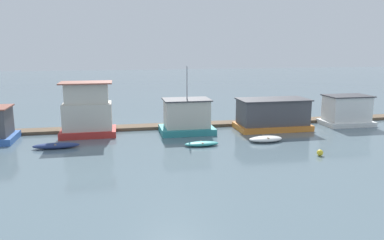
% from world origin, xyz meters
% --- Properties ---
extents(ground_plane, '(200.00, 200.00, 0.00)m').
position_xyz_m(ground_plane, '(0.00, 0.00, 0.00)').
color(ground_plane, slate).
extents(dock_walkway, '(51.00, 1.92, 0.30)m').
position_xyz_m(dock_walkway, '(0.00, 2.54, 0.15)').
color(dock_walkway, brown).
rests_on(dock_walkway, ground_plane).
extents(houseboat_red, '(5.15, 3.40, 5.12)m').
position_xyz_m(houseboat_red, '(-9.83, 0.48, 2.28)').
color(houseboat_red, red).
rests_on(houseboat_red, ground_plane).
extents(houseboat_teal, '(5.22, 3.78, 6.56)m').
position_xyz_m(houseboat_teal, '(-0.39, -0.27, 1.55)').
color(houseboat_teal, teal).
rests_on(houseboat_teal, ground_plane).
extents(houseboat_orange, '(7.42, 3.86, 3.15)m').
position_xyz_m(houseboat_orange, '(8.53, -0.44, 1.52)').
color(houseboat_orange, orange).
rests_on(houseboat_orange, ground_plane).
extents(houseboat_white, '(5.20, 3.51, 3.22)m').
position_xyz_m(houseboat_white, '(17.29, 0.07, 1.52)').
color(houseboat_white, white).
rests_on(houseboat_white, ground_plane).
extents(dinghy_navy, '(3.79, 1.03, 0.47)m').
position_xyz_m(dinghy_navy, '(-12.18, -3.81, 0.24)').
color(dinghy_navy, navy).
rests_on(dinghy_navy, ground_plane).
extents(dinghy_teal, '(2.96, 1.10, 0.38)m').
position_xyz_m(dinghy_teal, '(-0.04, -5.44, 0.19)').
color(dinghy_teal, teal).
rests_on(dinghy_teal, ground_plane).
extents(dinghy_white, '(3.10, 1.56, 0.53)m').
position_xyz_m(dinghy_white, '(5.90, -5.16, 0.27)').
color(dinghy_white, white).
rests_on(dinghy_white, ground_plane).
extents(mooring_post_centre, '(0.28, 0.28, 1.34)m').
position_xyz_m(mooring_post_centre, '(7.40, 1.33, 0.67)').
color(mooring_post_centre, brown).
rests_on(mooring_post_centre, ground_plane).
extents(buoy_yellow, '(0.49, 0.49, 0.49)m').
position_xyz_m(buoy_yellow, '(8.39, -10.10, 0.24)').
color(buoy_yellow, yellow).
rests_on(buoy_yellow, ground_plane).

